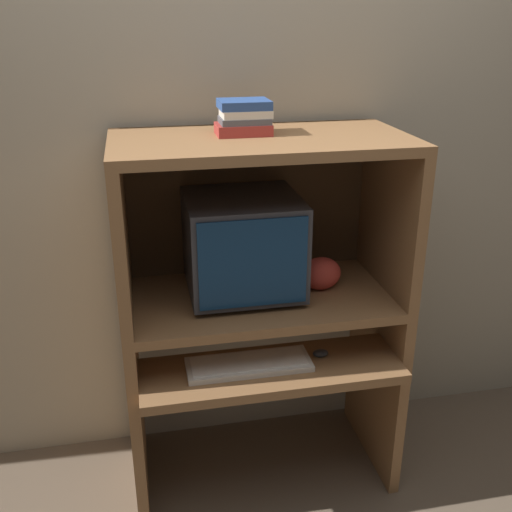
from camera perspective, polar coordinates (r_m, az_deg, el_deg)
The scene contains 10 objects.
ground_plane at distance 2.52m, azimuth 1.77°, elevation -23.18°, with size 12.00×12.00×0.00m, color brown.
wall_back at distance 2.39m, azimuth -1.16°, elevation 10.42°, with size 6.00×0.06×2.60m.
desk_base at distance 2.42m, azimuth 0.70°, elevation -13.22°, with size 1.02×0.61×0.61m.
desk_monitor_shelf at distance 2.27m, azimuth 0.45°, elevation -4.65°, with size 1.02×0.53×0.20m.
hutch_upper at distance 2.14m, azimuth 0.29°, elevation 6.33°, with size 1.02×0.53×0.59m.
crt_monitor at distance 2.19m, azimuth -1.25°, elevation 1.11°, with size 0.41×0.40×0.37m.
keyboard at distance 2.18m, azimuth -0.69°, elevation -10.25°, with size 0.45×0.16×0.03m.
mouse at distance 2.25m, azimuth 6.16°, elevation -9.18°, with size 0.06×0.04×0.03m.
snack_bag at distance 2.28m, azimuth 6.20°, elevation -1.66°, with size 0.15×0.12×0.13m.
book_stack at distance 2.09m, azimuth -1.14°, elevation 13.08°, with size 0.19×0.15×0.11m.
Camera 1 is at (-0.42, -1.71, 1.79)m, focal length 42.00 mm.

